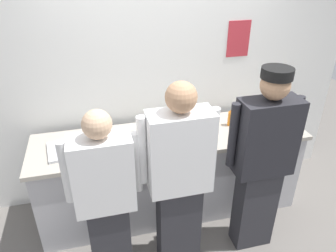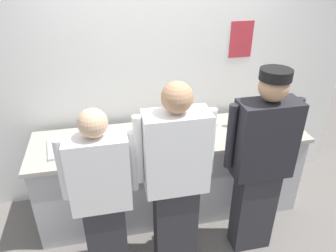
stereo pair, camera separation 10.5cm
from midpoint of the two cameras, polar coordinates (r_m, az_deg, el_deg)
The scene contains 16 objects.
ground_plane at distance 3.42m, azimuth 1.21°, elevation -18.22°, with size 9.00×9.00×0.00m, color slate.
wall_back at distance 3.38m, azimuth -2.44°, elevation 8.58°, with size 4.20×0.11×2.67m.
prep_counter at distance 3.39m, azimuth -0.40°, elevation -8.37°, with size 2.68×0.71×0.91m.
chef_near_left at distance 2.57m, azimuth -12.17°, elevation -12.46°, with size 0.59×0.24×1.59m.
chef_center at distance 2.56m, azimuth 0.85°, elevation -9.40°, with size 0.63×0.24×1.74m.
chef_far_right at distance 2.83m, azimuth 15.40°, elevation -5.93°, with size 0.63×0.24×1.76m.
plate_stack_front at distance 3.30m, azimuth 5.94°, elevation 0.51°, with size 0.23×0.23×0.07m.
plate_stack_rear at distance 3.30m, azimuth 14.84°, elevation -0.15°, with size 0.22×0.22×0.10m.
mixing_bowl_steel at distance 3.05m, azimuth -0.96°, elevation -1.26°, with size 0.38×0.38×0.13m, color #B7BABF.
sheet_tray at distance 3.06m, azimuth -17.80°, elevation -3.83°, with size 0.41×0.34×0.02m, color #B7BABF.
squeeze_bottle_primary at distance 3.33m, azimuth 10.21°, elevation 1.48°, with size 0.06×0.06×0.18m.
ramekin_yellow_sauce at distance 3.15m, azimuth -11.09°, elevation -1.67°, with size 0.10×0.10×0.04m.
ramekin_red_sauce at distance 3.49m, azimuth 16.66°, elevation 0.86°, with size 0.09×0.09×0.05m.
ramekin_green_sauce at distance 3.03m, azimuth -7.15°, elevation -2.71°, with size 0.09×0.09×0.04m.
deli_cup at distance 3.04m, azimuth -12.04°, elevation -2.52°, with size 0.09×0.09×0.09m, color white.
chefs_knife at distance 3.04m, azimuth -7.29°, elevation -2.92°, with size 0.27×0.03×0.02m.
Camera 1 is at (-0.69, -2.23, 2.50)m, focal length 34.26 mm.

